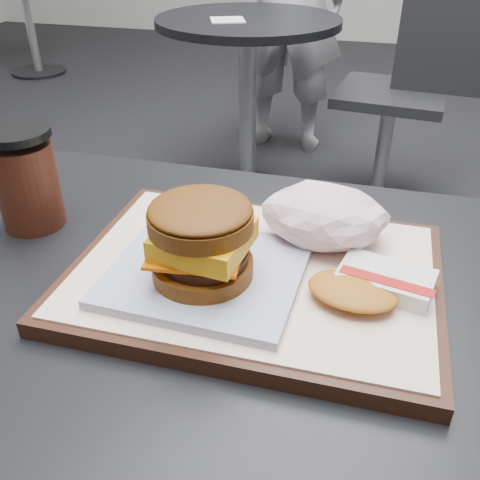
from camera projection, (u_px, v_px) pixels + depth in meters
The scene contains 9 objects.
customer_table at pixel (190, 411), 0.66m from camera, with size 0.80×0.60×0.77m.
serving_tray at pixel (254, 275), 0.56m from camera, with size 0.38×0.28×0.02m.
breakfast_sandwich at pixel (203, 248), 0.52m from camera, with size 0.20×0.18×0.09m.
hash_brown at pixel (371, 285), 0.52m from camera, with size 0.13×0.10×0.02m.
crumpled_wrapper at pixel (325, 216), 0.59m from camera, with size 0.14×0.11×0.06m, color white, non-canonical shape.
coffee_cup at pixel (27, 181), 0.64m from camera, with size 0.08×0.08×0.12m.
neighbor_table at pixel (248, 71), 2.10m from camera, with size 0.70×0.70×0.75m.
napkin at pixel (228, 20), 1.93m from camera, with size 0.12×0.12×0.00m, color silver.
neighbor_chair at pixel (411, 83), 2.10m from camera, with size 0.62×0.47×0.88m.
Camera 1 is at (0.17, -0.41, 1.11)m, focal length 40.00 mm.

